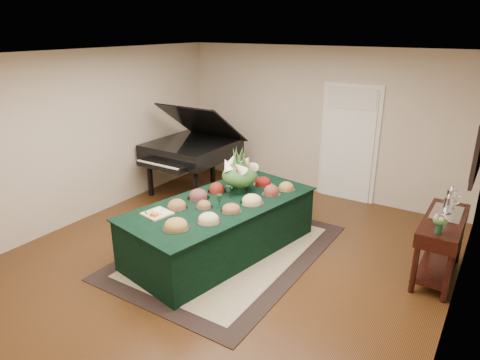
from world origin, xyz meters
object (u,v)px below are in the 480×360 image
Objects in this scene: floral_centerpiece at (240,171)px; grand_piano at (192,149)px; mahogany_sideboard at (442,232)px; buffet_table at (221,226)px.

grand_piano is at bearing 148.11° from floral_centerpiece.
mahogany_sideboard is (4.47, -0.66, -0.23)m from grand_piano.
mahogany_sideboard is (2.69, 0.93, 0.25)m from buffet_table.
mahogany_sideboard is at bearing 9.27° from floral_centerpiece.
buffet_table is 0.84m from floral_centerpiece.
buffet_table is 2.44m from grand_piano.
grand_piano reaches higher than floral_centerpiece.
floral_centerpiece is 2.77m from mahogany_sideboard.
grand_piano reaches higher than buffet_table.
mahogany_sideboard is at bearing -8.42° from grand_piano.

